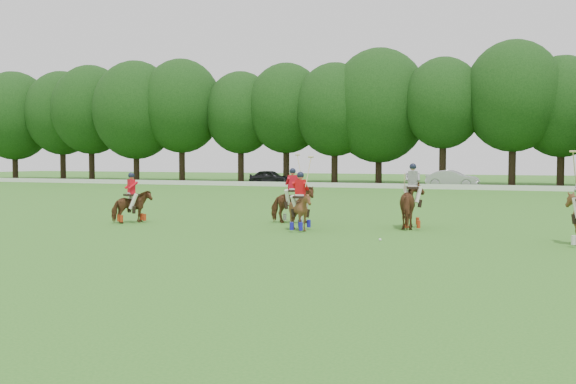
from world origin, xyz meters
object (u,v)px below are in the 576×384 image
(polo_ball, at_px, (380,240))
(polo_red_b, at_px, (293,204))
(polo_stripe_a, at_px, (412,204))
(car_left, at_px, (270,177))
(polo_red_a, at_px, (132,205))
(polo_red_c, at_px, (300,210))
(car_mid, at_px, (452,179))

(polo_ball, bearing_deg, polo_red_b, 137.59)
(polo_stripe_a, height_order, polo_ball, polo_stripe_a)
(car_left, xyz_separation_m, polo_stripe_a, (21.12, -36.40, 0.18))
(polo_stripe_a, bearing_deg, car_left, 120.12)
(polo_red_b, xyz_separation_m, polo_ball, (4.62, -4.22, -0.76))
(polo_ball, bearing_deg, polo_stripe_a, 86.03)
(car_left, xyz_separation_m, polo_red_a, (9.91, -38.53, -0.00))
(polo_red_c, xyz_separation_m, polo_stripe_a, (3.70, 2.33, 0.15))
(car_mid, xyz_separation_m, polo_red_c, (-0.88, -38.73, -0.02))
(car_left, relative_size, polo_red_b, 1.54)
(car_mid, relative_size, polo_red_c, 1.76)
(polo_red_c, relative_size, polo_ball, 30.16)
(polo_red_a, xyz_separation_m, polo_red_b, (6.31, 2.17, 0.07))
(polo_red_b, bearing_deg, polo_red_a, -161.00)
(polo_red_b, height_order, polo_stripe_a, polo_red_b)
(polo_stripe_a, xyz_separation_m, polo_ball, (-0.29, -4.18, -0.87))
(car_left, distance_m, polo_red_b, 39.81)
(car_left, distance_m, polo_red_a, 39.79)
(polo_red_c, distance_m, polo_stripe_a, 4.38)
(car_mid, height_order, polo_stripe_a, polo_stripe_a)
(car_mid, bearing_deg, polo_red_a, 170.23)
(polo_red_a, xyz_separation_m, polo_red_c, (7.51, -0.20, 0.03))
(polo_stripe_a, bearing_deg, polo_ball, -93.97)
(car_mid, height_order, polo_red_b, polo_red_b)
(car_left, distance_m, polo_stripe_a, 42.09)
(polo_red_c, distance_m, polo_ball, 3.95)
(polo_red_a, distance_m, polo_ball, 11.13)
(polo_red_b, bearing_deg, polo_stripe_a, -0.48)
(car_mid, height_order, polo_ball, car_mid)
(polo_ball, bearing_deg, polo_red_a, 169.39)
(car_mid, bearing_deg, polo_ball, -173.91)
(polo_red_a, bearing_deg, car_left, 104.42)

